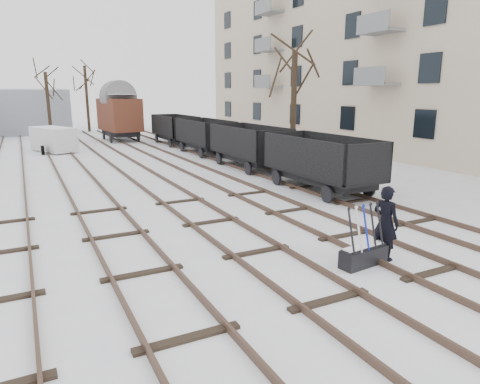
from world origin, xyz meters
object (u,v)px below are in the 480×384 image
(box_van_wagon, at_px, (119,114))
(panel_van, at_px, (53,139))
(ground_frame, at_px, (364,254))
(worker, at_px, (386,223))
(freight_wagon_a, at_px, (320,170))

(box_van_wagon, relative_size, panel_van, 1.27)
(ground_frame, bearing_deg, box_van_wagon, 82.43)
(ground_frame, relative_size, box_van_wagon, 0.27)
(worker, relative_size, box_van_wagon, 0.34)
(ground_frame, xyz_separation_m, worker, (0.75, 0.10, 0.66))
(ground_frame, relative_size, freight_wagon_a, 0.26)
(worker, relative_size, freight_wagon_a, 0.33)
(ground_frame, xyz_separation_m, freight_wagon_a, (4.09, 7.08, 0.60))
(worker, distance_m, panel_van, 26.25)
(panel_van, bearing_deg, worker, -97.84)
(box_van_wagon, xyz_separation_m, panel_van, (-5.79, -5.46, -1.42))
(worker, bearing_deg, freight_wagon_a, -39.05)
(ground_frame, bearing_deg, panel_van, 94.93)
(worker, distance_m, freight_wagon_a, 7.74)
(panel_van, bearing_deg, box_van_wagon, 22.56)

